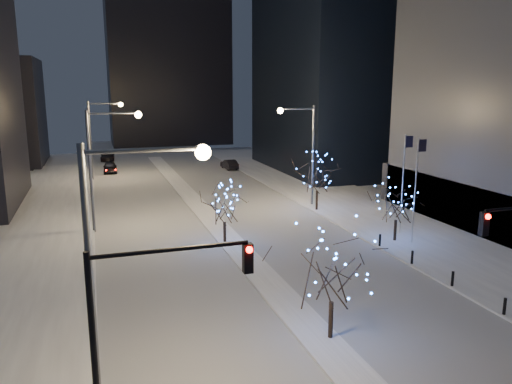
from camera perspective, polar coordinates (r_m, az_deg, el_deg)
name	(u,v)px	position (r m, az deg, el deg)	size (l,w,h in m)	color
road	(195,202)	(52.17, -7.01, -1.19)	(20.00, 130.00, 0.02)	#A5A9B3
median	(205,213)	(47.39, -5.83, -2.42)	(2.00, 80.00, 0.15)	white
east_sidewalk	(403,227)	(44.27, 16.50, -3.89)	(10.00, 90.00, 0.15)	white
west_sidewalk	(33,264)	(37.09, -24.12, -7.54)	(8.00, 90.00, 0.15)	white
horizon_block	(167,41)	(108.44, -10.16, 16.64)	(24.00, 14.00, 42.00)	black
street_lamp_w_near	(120,245)	(17.73, -15.23, -5.82)	(4.40, 0.56, 10.00)	#595E66
street_lamp_w_mid	(103,153)	(42.25, -17.09, 4.24)	(4.40, 0.56, 10.00)	#595E66
street_lamp_w_far	(98,129)	(67.13, -17.58, 6.88)	(4.40, 0.56, 10.00)	#595E66
street_lamp_east	(305,142)	(49.32, 5.58, 5.68)	(3.90, 0.56, 10.00)	#595E66
traffic_signal_west	(144,315)	(16.52, -12.73, -13.51)	(5.26, 0.43, 7.00)	black
flagpoles	(410,179)	(40.12, 17.18, 1.39)	(1.35, 2.60, 8.00)	silver
bollards	(431,267)	(33.72, 19.39, -8.13)	(0.16, 12.16, 0.90)	black
car_near	(110,167)	(72.65, -16.33, 2.73)	(1.79, 4.45, 1.52)	black
car_mid	(229,164)	(72.84, -3.07, 3.18)	(1.48, 4.26, 1.40)	black
car_far	(108,156)	(84.86, -16.60, 3.99)	(2.14, 5.26, 1.53)	black
holiday_tree_median_near	(332,269)	(23.48, 8.73, -8.72)	(5.01, 5.01, 5.35)	black
holiday_tree_median_far	(224,205)	(37.75, -3.64, -1.50)	(3.75, 3.75, 4.47)	black
holiday_tree_plaza_near	(397,203)	(39.48, 15.79, -1.25)	(4.25, 4.25, 4.53)	black
holiday_tree_plaza_far	(317,174)	(47.87, 7.04, 2.07)	(5.42, 5.42, 5.47)	black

